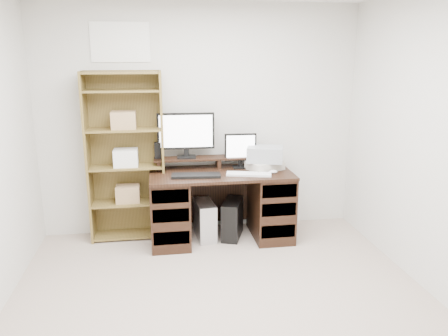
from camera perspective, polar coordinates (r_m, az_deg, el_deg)
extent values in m
cube|color=tan|center=(3.43, 0.88, -20.42)|extent=(3.50, 4.00, 0.02)
cube|color=silver|center=(4.85, -3.09, 6.22)|extent=(3.50, 0.02, 2.50)
cube|color=white|center=(4.77, -13.39, 15.71)|extent=(0.60, 0.01, 0.40)
cube|color=black|center=(4.61, -0.38, -0.76)|extent=(1.50, 0.70, 0.03)
cube|color=black|center=(4.68, -7.08, -5.46)|extent=(0.40, 0.66, 0.72)
cube|color=black|center=(4.83, 6.11, -4.78)|extent=(0.40, 0.66, 0.72)
cube|color=black|center=(5.03, -0.94, -3.43)|extent=(1.48, 0.02, 0.65)
cube|color=black|center=(4.45, -6.86, -9.07)|extent=(0.36, 0.01, 0.14)
cube|color=black|center=(4.36, -6.95, -6.18)|extent=(0.36, 0.01, 0.14)
cube|color=black|center=(4.29, -7.04, -3.68)|extent=(0.36, 0.01, 0.14)
cube|color=black|center=(4.61, 7.09, -8.21)|extent=(0.36, 0.01, 0.14)
cube|color=black|center=(4.52, 7.19, -5.41)|extent=(0.36, 0.01, 0.14)
cube|color=black|center=(4.45, 7.27, -2.99)|extent=(0.36, 0.01, 0.14)
cube|color=black|center=(4.76, -8.54, 0.38)|extent=(0.04, 0.20, 0.10)
cube|color=black|center=(4.81, -0.77, 0.68)|extent=(0.04, 0.20, 0.10)
cube|color=black|center=(4.94, 6.72, 0.96)|extent=(0.04, 0.20, 0.10)
cube|color=black|center=(4.79, -0.77, 1.38)|extent=(1.40, 0.22, 0.02)
cube|color=black|center=(4.75, -4.92, 1.44)|extent=(0.21, 0.16, 0.02)
cube|color=black|center=(4.76, -4.95, 2.26)|extent=(0.06, 0.04, 0.11)
cube|color=black|center=(4.72, -5.00, 4.84)|extent=(0.61, 0.06, 0.39)
cube|color=white|center=(4.70, -5.00, 4.80)|extent=(0.57, 0.02, 0.35)
cube|color=black|center=(4.79, 2.17, 0.10)|extent=(0.17, 0.13, 0.01)
cube|color=black|center=(4.80, 2.14, 0.77)|extent=(0.05, 0.03, 0.09)
cube|color=black|center=(4.76, 2.16, 2.73)|extent=(0.35, 0.05, 0.30)
cube|color=white|center=(4.74, 2.19, 2.69)|extent=(0.31, 0.01, 0.26)
cube|color=black|center=(4.75, -8.64, 2.31)|extent=(0.08, 0.08, 0.18)
cube|color=black|center=(4.45, -3.67, -0.99)|extent=(0.51, 0.21, 0.03)
cube|color=white|center=(4.51, 3.26, -0.80)|extent=(0.48, 0.25, 0.02)
ellipsoid|color=silver|center=(4.59, 6.44, -0.48)|extent=(0.10, 0.07, 0.04)
cube|color=#B5AC9E|center=(4.74, 5.35, 0.35)|extent=(0.43, 0.38, 0.09)
cube|color=#91969A|center=(4.71, 5.39, 1.82)|extent=(0.44, 0.37, 0.16)
cube|color=#B9BCC1|center=(4.80, -2.52, -6.80)|extent=(0.22, 0.43, 0.41)
cube|color=black|center=(4.82, 1.10, -6.65)|extent=(0.31, 0.45, 0.42)
cube|color=#19FF33|center=(4.60, 0.67, -6.53)|extent=(0.01, 0.01, 0.01)
cube|color=brown|center=(4.77, -17.34, 1.14)|extent=(0.02, 0.30, 1.80)
cube|color=brown|center=(4.72, -8.00, 1.52)|extent=(0.03, 0.30, 1.80)
cube|color=brown|center=(4.87, -12.59, 1.71)|extent=(0.80, 0.01, 1.80)
cube|color=brown|center=(5.00, -12.13, -8.42)|extent=(0.75, 0.28, 0.02)
cube|color=brown|center=(4.87, -12.36, -4.40)|extent=(0.75, 0.28, 0.02)
cube|color=brown|center=(4.75, -12.63, 0.16)|extent=(0.75, 0.28, 0.02)
cube|color=brown|center=(4.67, -12.90, 4.91)|extent=(0.75, 0.28, 0.02)
cube|color=brown|center=(4.62, -13.19, 9.80)|extent=(0.75, 0.28, 0.02)
cube|color=brown|center=(4.61, -13.32, 12.03)|extent=(0.75, 0.28, 0.02)
cube|color=#A07F54|center=(4.84, -12.43, -3.28)|extent=(0.25, 0.20, 0.18)
cube|color=white|center=(4.73, -12.69, 1.33)|extent=(0.25, 0.20, 0.18)
cube|color=#A07F54|center=(4.66, -12.97, 6.13)|extent=(0.25, 0.20, 0.18)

